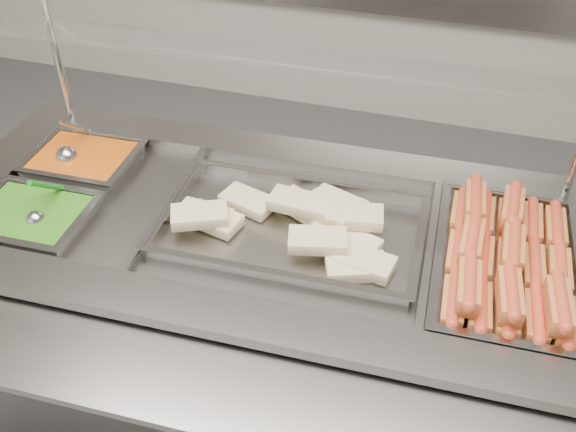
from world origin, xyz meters
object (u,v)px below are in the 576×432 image
(serving_spoon, at_px, (38,214))
(steam_counter, at_px, (273,329))
(sneeze_guard, at_px, (291,60))
(ladle, at_px, (68,155))
(pan_wraps, at_px, (292,231))
(pan_hotdogs, at_px, (505,272))

(serving_spoon, bearing_deg, steam_counter, 15.74)
(sneeze_guard, height_order, ladle, sneeze_guard)
(ladle, bearing_deg, sneeze_guard, 9.36)
(steam_counter, relative_size, sneeze_guard, 1.15)
(pan_wraps, xyz_separation_m, ladle, (-0.69, 0.10, 0.03))
(pan_wraps, distance_m, serving_spoon, 0.64)
(steam_counter, bearing_deg, pan_hotdogs, 2.04)
(pan_wraps, xyz_separation_m, serving_spoon, (-0.61, -0.16, 0.03))
(pan_wraps, bearing_deg, pan_hotdogs, 2.04)
(steam_counter, height_order, pan_hotdogs, pan_hotdogs)
(steam_counter, height_order, ladle, ladle)
(sneeze_guard, relative_size, pan_hotdogs, 2.95)
(sneeze_guard, relative_size, serving_spoon, 9.54)
(steam_counter, height_order, serving_spoon, serving_spoon)
(pan_hotdogs, bearing_deg, sneeze_guard, 162.76)
(sneeze_guard, distance_m, pan_wraps, 0.42)
(pan_wraps, bearing_deg, ladle, 172.10)
(steam_counter, distance_m, pan_hotdogs, 0.69)
(steam_counter, distance_m, serving_spoon, 0.72)
(ladle, relative_size, serving_spoon, 1.09)
(serving_spoon, bearing_deg, pan_wraps, 14.56)
(steam_counter, relative_size, ladle, 10.10)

